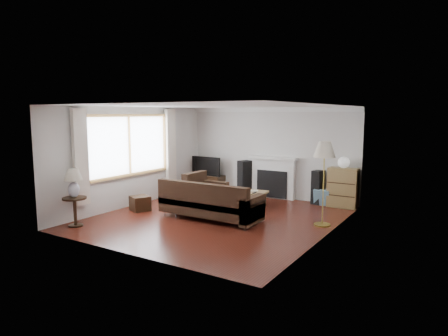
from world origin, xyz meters
The scene contains 17 objects.
room centered at (0.00, 0.00, 1.25)m, with size 5.10×5.60×2.54m.
window centered at (-2.45, -0.20, 1.55)m, with size 0.12×2.74×1.54m, color brown.
curtain_near centered at (-2.40, -1.72, 1.40)m, with size 0.10×0.35×2.10m, color white.
curtain_far centered at (-2.40, 1.32, 1.40)m, with size 0.10×0.35×2.10m, color white.
fireplace centered at (0.15, 2.64, 0.57)m, with size 1.40×0.26×1.15m, color white.
tv_stand centered at (-1.93, 2.50, 0.24)m, with size 0.98×0.44×0.49m, color black.
television centered at (-1.93, 2.50, 0.77)m, with size 0.98×0.13×0.57m, color black.
speaker_left centered at (-0.68, 2.51, 0.50)m, with size 0.28×0.33×1.00m, color black.
speaker_right centered at (1.46, 2.55, 0.44)m, with size 0.24×0.29×0.88m, color black.
bookshelf centered at (2.11, 2.53, 0.50)m, with size 0.72×0.34×0.99m, color olive.
globe_lamp centered at (2.11, 2.53, 1.13)m, with size 0.28×0.28×0.28m, color white.
sectional_sofa centered at (-0.08, -0.14, 0.40)m, with size 2.48×1.82×0.80m, color black.
coffee_table centered at (0.03, 1.24, 0.21)m, with size 1.08×0.59×0.42m, color olive.
footstool centered at (-1.96, -0.40, 0.18)m, with size 0.42×0.42×0.35m, color black.
floor_lamp centered at (2.21, 0.65, 0.88)m, with size 0.46×0.46×1.77m, color #AA913B.
side_table centered at (-2.15, -2.12, 0.31)m, with size 0.49×0.49×0.61m, color black.
table_lamp centered at (-2.15, -2.12, 0.91)m, with size 0.36×0.36×0.59m, color silver.
Camera 1 is at (4.77, -7.35, 2.34)m, focal length 32.00 mm.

